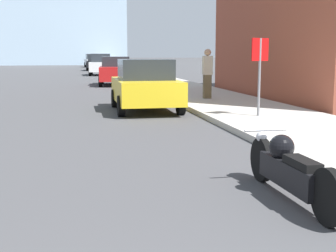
# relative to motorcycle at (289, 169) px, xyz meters

# --- Properties ---
(sidewalk) EXTENTS (3.41, 240.00, 0.15)m
(sidewalk) POSITION_rel_motorcycle_xyz_m (2.66, 35.59, -0.32)
(sidewalk) COLOR #B2ADA3
(sidewalk) RESTS_ON ground_plane
(motorcycle) EXTENTS (0.62, 2.44, 0.79)m
(motorcycle) POSITION_rel_motorcycle_xyz_m (0.00, 0.00, 0.00)
(motorcycle) COLOR black
(motorcycle) RESTS_ON ground_plane
(parked_car_yellow) EXTENTS (2.01, 3.86, 1.64)m
(parked_car_yellow) POSITION_rel_motorcycle_xyz_m (-0.37, 9.45, 0.42)
(parked_car_yellow) COLOR gold
(parked_car_yellow) RESTS_ON ground_plane
(parked_car_red) EXTENTS (2.19, 4.06, 1.64)m
(parked_car_red) POSITION_rel_motorcycle_xyz_m (-0.19, 21.89, 0.43)
(parked_car_red) COLOR red
(parked_car_red) RESTS_ON ground_plane
(parked_car_white) EXTENTS (2.21, 4.11, 1.80)m
(parked_car_white) POSITION_rel_motorcycle_xyz_m (-0.29, 34.73, 0.50)
(parked_car_white) COLOR silver
(parked_car_white) RESTS_ON ground_plane
(parked_car_black) EXTENTS (2.08, 4.18, 1.72)m
(parked_car_black) POSITION_rel_motorcycle_xyz_m (-0.24, 46.05, 0.47)
(parked_car_black) COLOR black
(parked_car_black) RESTS_ON ground_plane
(parked_car_silver) EXTENTS (1.99, 4.22, 1.76)m
(parked_car_silver) POSITION_rel_motorcycle_xyz_m (-0.11, 58.37, 0.47)
(parked_car_silver) COLOR #BCBCC1
(parked_car_silver) RESTS_ON ground_plane
(stop_sign) EXTENTS (0.57, 0.26, 2.08)m
(stop_sign) POSITION_rel_motorcycle_xyz_m (2.28, 6.54, 1.18)
(stop_sign) COLOR slate
(stop_sign) RESTS_ON sidewalk
(pedestrian) EXTENTS (0.36, 0.26, 1.84)m
(pedestrian) POSITION_rel_motorcycle_xyz_m (2.30, 11.60, 0.72)
(pedestrian) COLOR brown
(pedestrian) RESTS_ON sidewalk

